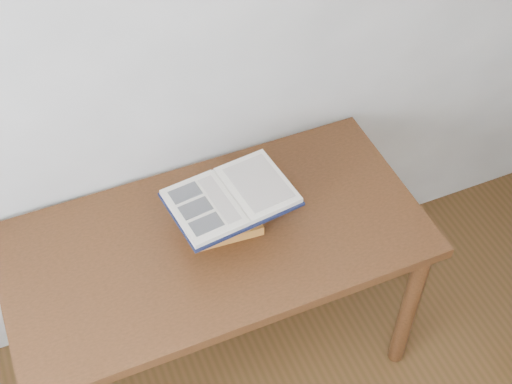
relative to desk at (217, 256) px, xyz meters
name	(u,v)px	position (x,y,z in m)	size (l,w,h in m)	color
desk	(217,256)	(0.00, 0.00, 0.00)	(1.39, 0.69, 0.74)	#4F2913
book_stack	(223,214)	(0.04, 0.04, 0.16)	(0.26, 0.18, 0.13)	#BB5F2A
open_book	(231,197)	(0.07, 0.03, 0.24)	(0.42, 0.31, 0.03)	black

